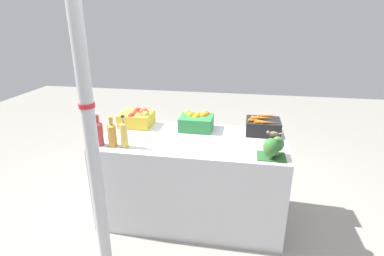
{
  "coord_description": "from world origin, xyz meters",
  "views": [
    {
      "loc": [
        0.42,
        -2.43,
        1.83
      ],
      "look_at": [
        0.0,
        0.0,
        0.9
      ],
      "focal_mm": 28.0,
      "sensor_mm": 36.0,
      "label": 1
    }
  ],
  "objects_px": {
    "apple_crate": "(138,118)",
    "broccoli_pile": "(272,147)",
    "juice_bottle_ruby": "(99,132)",
    "carrot_crate": "(263,126)",
    "juice_bottle_amber": "(112,134)",
    "orange_crate": "(196,121)",
    "juice_bottle_golden": "(124,134)",
    "support_pole": "(89,122)",
    "sparrow_bird": "(273,134)"
  },
  "relations": [
    {
      "from": "apple_crate",
      "to": "broccoli_pile",
      "type": "xyz_separation_m",
      "value": [
        1.26,
        -0.51,
        0.01
      ]
    },
    {
      "from": "apple_crate",
      "to": "juice_bottle_ruby",
      "type": "xyz_separation_m",
      "value": [
        -0.16,
        -0.52,
        0.04
      ]
    },
    {
      "from": "carrot_crate",
      "to": "juice_bottle_ruby",
      "type": "bearing_deg",
      "value": -159.38
    },
    {
      "from": "apple_crate",
      "to": "juice_bottle_amber",
      "type": "xyz_separation_m",
      "value": [
        -0.04,
        -0.52,
        0.03
      ]
    },
    {
      "from": "apple_crate",
      "to": "broccoli_pile",
      "type": "bearing_deg",
      "value": -22.04
    },
    {
      "from": "orange_crate",
      "to": "juice_bottle_ruby",
      "type": "distance_m",
      "value": 0.91
    },
    {
      "from": "broccoli_pile",
      "to": "juice_bottle_golden",
      "type": "relative_size",
      "value": 0.8
    },
    {
      "from": "carrot_crate",
      "to": "juice_bottle_ruby",
      "type": "relative_size",
      "value": 1.09
    },
    {
      "from": "support_pole",
      "to": "sparrow_bird",
      "type": "relative_size",
      "value": 17.25
    },
    {
      "from": "juice_bottle_golden",
      "to": "apple_crate",
      "type": "bearing_deg",
      "value": 97.59
    },
    {
      "from": "support_pole",
      "to": "apple_crate",
      "type": "distance_m",
      "value": 1.0
    },
    {
      "from": "support_pole",
      "to": "orange_crate",
      "type": "distance_m",
      "value": 1.15
    },
    {
      "from": "carrot_crate",
      "to": "juice_bottle_amber",
      "type": "height_order",
      "value": "juice_bottle_amber"
    },
    {
      "from": "carrot_crate",
      "to": "broccoli_pile",
      "type": "distance_m",
      "value": 0.51
    },
    {
      "from": "apple_crate",
      "to": "sparrow_bird",
      "type": "distance_m",
      "value": 1.36
    },
    {
      "from": "apple_crate",
      "to": "juice_bottle_golden",
      "type": "relative_size",
      "value": 1.11
    },
    {
      "from": "support_pole",
      "to": "juice_bottle_amber",
      "type": "distance_m",
      "value": 0.52
    },
    {
      "from": "apple_crate",
      "to": "carrot_crate",
      "type": "bearing_deg",
      "value": -0.11
    },
    {
      "from": "broccoli_pile",
      "to": "sparrow_bird",
      "type": "xyz_separation_m",
      "value": [
        -0.0,
        -0.0,
        0.11
      ]
    },
    {
      "from": "broccoli_pile",
      "to": "apple_crate",
      "type": "bearing_deg",
      "value": 157.96
    },
    {
      "from": "juice_bottle_ruby",
      "to": "juice_bottle_golden",
      "type": "xyz_separation_m",
      "value": [
        0.23,
        -0.0,
        0.0
      ]
    },
    {
      "from": "carrot_crate",
      "to": "broccoli_pile",
      "type": "height_order",
      "value": "broccoli_pile"
    },
    {
      "from": "support_pole",
      "to": "juice_bottle_amber",
      "type": "height_order",
      "value": "support_pole"
    },
    {
      "from": "orange_crate",
      "to": "juice_bottle_golden",
      "type": "distance_m",
      "value": 0.74
    },
    {
      "from": "juice_bottle_ruby",
      "to": "juice_bottle_golden",
      "type": "relative_size",
      "value": 1.02
    },
    {
      "from": "orange_crate",
      "to": "broccoli_pile",
      "type": "xyz_separation_m",
      "value": [
        0.67,
        -0.52,
        0.01
      ]
    },
    {
      "from": "carrot_crate",
      "to": "sparrow_bird",
      "type": "relative_size",
      "value": 2.27
    },
    {
      "from": "support_pole",
      "to": "orange_crate",
      "type": "bearing_deg",
      "value": 59.75
    },
    {
      "from": "juice_bottle_ruby",
      "to": "apple_crate",
      "type": "bearing_deg",
      "value": 73.2
    },
    {
      "from": "orange_crate",
      "to": "juice_bottle_golden",
      "type": "xyz_separation_m",
      "value": [
        -0.52,
        -0.52,
        0.04
      ]
    },
    {
      "from": "orange_crate",
      "to": "juice_bottle_ruby",
      "type": "bearing_deg",
      "value": -144.73
    },
    {
      "from": "apple_crate",
      "to": "support_pole",
      "type": "bearing_deg",
      "value": -88.65
    },
    {
      "from": "orange_crate",
      "to": "juice_bottle_ruby",
      "type": "height_order",
      "value": "juice_bottle_ruby"
    },
    {
      "from": "carrot_crate",
      "to": "apple_crate",
      "type": "bearing_deg",
      "value": 179.89
    },
    {
      "from": "apple_crate",
      "to": "broccoli_pile",
      "type": "height_order",
      "value": "broccoli_pile"
    },
    {
      "from": "juice_bottle_amber",
      "to": "sparrow_bird",
      "type": "height_order",
      "value": "juice_bottle_amber"
    },
    {
      "from": "apple_crate",
      "to": "sparrow_bird",
      "type": "height_order",
      "value": "sparrow_bird"
    },
    {
      "from": "juice_bottle_ruby",
      "to": "juice_bottle_amber",
      "type": "distance_m",
      "value": 0.12
    },
    {
      "from": "support_pole",
      "to": "juice_bottle_ruby",
      "type": "relative_size",
      "value": 8.3
    },
    {
      "from": "support_pole",
      "to": "orange_crate",
      "type": "height_order",
      "value": "support_pole"
    },
    {
      "from": "juice_bottle_ruby",
      "to": "juice_bottle_amber",
      "type": "bearing_deg",
      "value": 0.0
    },
    {
      "from": "apple_crate",
      "to": "orange_crate",
      "type": "height_order",
      "value": "apple_crate"
    },
    {
      "from": "orange_crate",
      "to": "broccoli_pile",
      "type": "bearing_deg",
      "value": -37.51
    },
    {
      "from": "support_pole",
      "to": "broccoli_pile",
      "type": "relative_size",
      "value": 10.65
    },
    {
      "from": "apple_crate",
      "to": "orange_crate",
      "type": "xyz_separation_m",
      "value": [
        0.59,
        0.01,
        -0.0
      ]
    },
    {
      "from": "juice_bottle_ruby",
      "to": "juice_bottle_amber",
      "type": "xyz_separation_m",
      "value": [
        0.12,
        0.0,
        -0.01
      ]
    },
    {
      "from": "carrot_crate",
      "to": "broccoli_pile",
      "type": "relative_size",
      "value": 1.4
    },
    {
      "from": "apple_crate",
      "to": "carrot_crate",
      "type": "relative_size",
      "value": 1.0
    },
    {
      "from": "support_pole",
      "to": "sparrow_bird",
      "type": "xyz_separation_m",
      "value": [
        1.23,
        0.44,
        -0.17
      ]
    },
    {
      "from": "juice_bottle_amber",
      "to": "juice_bottle_golden",
      "type": "bearing_deg",
      "value": -0.0
    }
  ]
}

